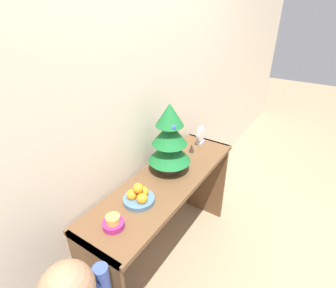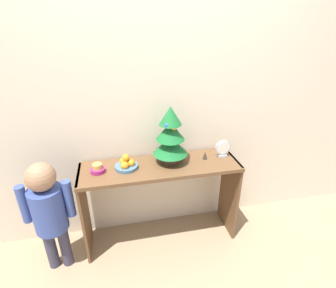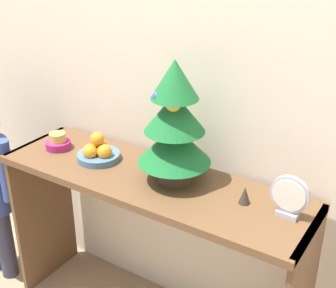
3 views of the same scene
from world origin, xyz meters
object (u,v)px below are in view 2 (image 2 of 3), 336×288
at_px(desk_clock, 223,149).
at_px(figurine, 205,155).
at_px(mini_tree, 170,136).
at_px(fruit_bowl, 126,164).
at_px(singing_bowl, 98,169).
at_px(child_figure, 48,208).

distance_m(desk_clock, figurine, 0.16).
bearing_deg(mini_tree, fruit_bowl, -176.06).
distance_m(mini_tree, fruit_bowl, 0.41).
distance_m(singing_bowl, child_figure, 0.44).
distance_m(fruit_bowl, child_figure, 0.64).
height_order(mini_tree, child_figure, mini_tree).
bearing_deg(desk_clock, singing_bowl, -178.32).
bearing_deg(fruit_bowl, mini_tree, 3.94).
height_order(desk_clock, figurine, desk_clock).
bearing_deg(fruit_bowl, singing_bowl, -177.04).
xyz_separation_m(singing_bowl, figurine, (0.87, 0.03, 0.00)).
distance_m(mini_tree, desk_clock, 0.48).
height_order(mini_tree, fruit_bowl, mini_tree).
bearing_deg(fruit_bowl, desk_clock, 1.33).
height_order(mini_tree, singing_bowl, mini_tree).
relative_size(fruit_bowl, singing_bowl, 1.62).
bearing_deg(singing_bowl, mini_tree, 3.57).
bearing_deg(fruit_bowl, figurine, 1.54).
bearing_deg(child_figure, figurine, 7.31).
distance_m(desk_clock, child_figure, 1.43).
relative_size(fruit_bowl, child_figure, 0.19).
xyz_separation_m(singing_bowl, child_figure, (-0.37, -0.13, -0.20)).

